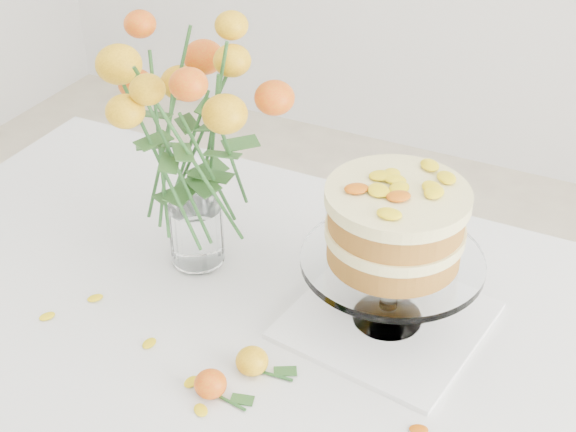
% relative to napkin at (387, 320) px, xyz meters
% --- Properties ---
extents(table, '(1.43, 0.93, 0.76)m').
position_rel_napkin_xyz_m(table, '(-0.19, -0.11, -0.09)').
color(table, tan).
rests_on(table, ground).
extents(napkin, '(0.32, 0.32, 0.01)m').
position_rel_napkin_xyz_m(napkin, '(0.00, 0.00, 0.00)').
color(napkin, white).
rests_on(napkin, table).
extents(cake_stand, '(0.27, 0.27, 0.25)m').
position_rel_napkin_xyz_m(cake_stand, '(0.00, 0.00, 0.17)').
color(cake_stand, white).
rests_on(cake_stand, napkin).
extents(rose_vase, '(0.36, 0.36, 0.46)m').
position_rel_napkin_xyz_m(rose_vase, '(-0.35, 0.00, 0.26)').
color(rose_vase, white).
rests_on(rose_vase, table).
extents(loose_rose_near, '(0.09, 0.05, 0.04)m').
position_rel_napkin_xyz_m(loose_rose_near, '(-0.14, -0.19, 0.02)').
color(loose_rose_near, yellow).
rests_on(loose_rose_near, table).
extents(loose_rose_far, '(0.08, 0.05, 0.04)m').
position_rel_napkin_xyz_m(loose_rose_far, '(-0.17, -0.25, 0.01)').
color(loose_rose_far, red).
rests_on(loose_rose_far, table).
extents(stray_petal_a, '(0.03, 0.02, 0.00)m').
position_rel_napkin_xyz_m(stray_petal_a, '(-0.31, -0.21, -0.00)').
color(stray_petal_a, yellow).
rests_on(stray_petal_a, table).
extents(stray_petal_b, '(0.03, 0.02, 0.00)m').
position_rel_napkin_xyz_m(stray_petal_b, '(-0.21, -0.25, -0.00)').
color(stray_petal_b, yellow).
rests_on(stray_petal_b, table).
extents(stray_petal_c, '(0.03, 0.02, 0.00)m').
position_rel_napkin_xyz_m(stray_petal_c, '(-0.17, -0.29, -0.00)').
color(stray_petal_c, yellow).
rests_on(stray_petal_c, table).
extents(stray_petal_d, '(0.03, 0.02, 0.00)m').
position_rel_napkin_xyz_m(stray_petal_d, '(-0.45, -0.16, -0.00)').
color(stray_petal_d, yellow).
rests_on(stray_petal_d, table).
extents(stray_petal_e, '(0.03, 0.02, 0.00)m').
position_rel_napkin_xyz_m(stray_petal_e, '(-0.49, -0.23, -0.00)').
color(stray_petal_e, yellow).
rests_on(stray_petal_e, table).
extents(stray_petal_f, '(0.03, 0.02, 0.00)m').
position_rel_napkin_xyz_m(stray_petal_f, '(0.11, -0.19, -0.00)').
color(stray_petal_f, yellow).
rests_on(stray_petal_f, table).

